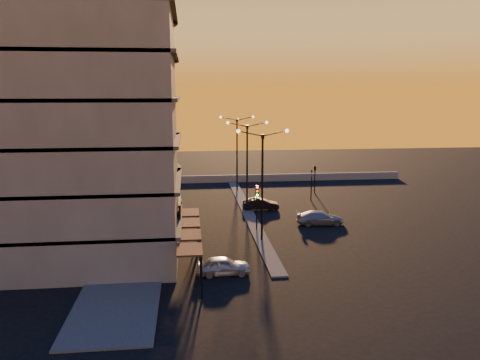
% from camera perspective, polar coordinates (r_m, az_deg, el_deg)
% --- Properties ---
extents(ground, '(120.00, 120.00, 0.00)m').
position_cam_1_polar(ground, '(40.13, 2.66, -7.43)').
color(ground, black).
rests_on(ground, ground).
extents(sidewalk_west, '(5.00, 40.00, 0.12)m').
position_cam_1_polar(sidewalk_west, '(43.69, -12.00, -6.04)').
color(sidewalk_west, '#494946').
rests_on(sidewalk_west, ground).
extents(median, '(1.20, 36.00, 0.12)m').
position_cam_1_polar(median, '(49.61, 0.85, -3.75)').
color(median, '#494946').
rests_on(median, ground).
extents(parapet, '(44.00, 0.50, 1.00)m').
position_cam_1_polar(parapet, '(65.25, 0.83, 0.22)').
color(parapet, gray).
rests_on(parapet, ground).
extents(building, '(14.35, 17.08, 25.00)m').
position_cam_1_polar(building, '(38.47, -18.54, 9.29)').
color(building, slate).
rests_on(building, ground).
extents(streetlamp_near, '(4.32, 0.32, 9.51)m').
position_cam_1_polar(streetlamp_near, '(38.73, 2.73, 0.44)').
color(streetlamp_near, black).
rests_on(streetlamp_near, ground).
extents(streetlamp_mid, '(4.32, 0.32, 9.51)m').
position_cam_1_polar(streetlamp_mid, '(48.50, 0.87, 2.59)').
color(streetlamp_mid, black).
rests_on(streetlamp_mid, ground).
extents(streetlamp_far, '(4.32, 0.32, 9.51)m').
position_cam_1_polar(streetlamp_far, '(58.35, -0.37, 4.01)').
color(streetlamp_far, black).
rests_on(streetlamp_far, ground).
extents(traffic_light_main, '(0.28, 0.44, 4.25)m').
position_cam_1_polar(traffic_light_main, '(42.07, 2.09, -2.47)').
color(traffic_light_main, black).
rests_on(traffic_light_main, ground).
extents(signal_east_a, '(0.13, 0.16, 3.60)m').
position_cam_1_polar(signal_east_a, '(54.54, 8.69, -0.51)').
color(signal_east_a, black).
rests_on(signal_east_a, ground).
extents(signal_east_b, '(0.42, 1.99, 3.60)m').
position_cam_1_polar(signal_east_b, '(58.52, 9.14, 1.42)').
color(signal_east_b, black).
rests_on(signal_east_b, ground).
extents(car_hatchback, '(3.75, 1.54, 1.27)m').
position_cam_1_polar(car_hatchback, '(33.01, -2.04, -10.40)').
color(car_hatchback, '#BBBCC3').
rests_on(car_hatchback, ground).
extents(car_sedan, '(3.92, 1.54, 1.27)m').
position_cam_1_polar(car_sedan, '(50.03, 2.51, -2.95)').
color(car_sedan, black).
rests_on(car_sedan, ground).
extents(car_wagon, '(4.60, 2.12, 1.30)m').
position_cam_1_polar(car_wagon, '(45.30, 9.75, -4.57)').
color(car_wagon, '#96989D').
rests_on(car_wagon, ground).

